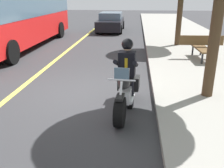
{
  "coord_description": "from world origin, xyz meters",
  "views": [
    {
      "loc": [
        6.63,
        1.47,
        2.72
      ],
      "look_at": [
        1.2,
        0.94,
        0.75
      ],
      "focal_mm": 40.08,
      "sensor_mm": 36.0,
      "label": 1
    }
  ],
  "objects_px": {
    "motorcycle_main": "(125,92)",
    "rider_main": "(127,67)",
    "bus_near": "(15,12)",
    "car_silver": "(111,22)",
    "bench_sidewalk": "(202,45)"
  },
  "relations": [
    {
      "from": "motorcycle_main",
      "to": "rider_main",
      "type": "distance_m",
      "value": 0.61
    },
    {
      "from": "car_silver",
      "to": "bench_sidewalk",
      "type": "distance_m",
      "value": 10.22
    },
    {
      "from": "rider_main",
      "to": "bus_near",
      "type": "xyz_separation_m",
      "value": [
        -6.85,
        -6.02,
        0.84
      ]
    },
    {
      "from": "bus_near",
      "to": "bench_sidewalk",
      "type": "relative_size",
      "value": 6.08
    },
    {
      "from": "motorcycle_main",
      "to": "bench_sidewalk",
      "type": "distance_m",
      "value": 5.75
    },
    {
      "from": "bus_near",
      "to": "car_silver",
      "type": "relative_size",
      "value": 2.4
    },
    {
      "from": "bus_near",
      "to": "rider_main",
      "type": "bearing_deg",
      "value": 41.32
    },
    {
      "from": "motorcycle_main",
      "to": "bus_near",
      "type": "distance_m",
      "value": 9.37
    },
    {
      "from": "bus_near",
      "to": "car_silver",
      "type": "height_order",
      "value": "bus_near"
    },
    {
      "from": "rider_main",
      "to": "car_silver",
      "type": "height_order",
      "value": "rider_main"
    },
    {
      "from": "motorcycle_main",
      "to": "bench_sidewalk",
      "type": "height_order",
      "value": "motorcycle_main"
    },
    {
      "from": "rider_main",
      "to": "car_silver",
      "type": "relative_size",
      "value": 0.38
    },
    {
      "from": "motorcycle_main",
      "to": "car_silver",
      "type": "height_order",
      "value": "car_silver"
    },
    {
      "from": "motorcycle_main",
      "to": "bench_sidewalk",
      "type": "bearing_deg",
      "value": 149.14
    },
    {
      "from": "rider_main",
      "to": "bus_near",
      "type": "bearing_deg",
      "value": -138.68
    }
  ]
}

